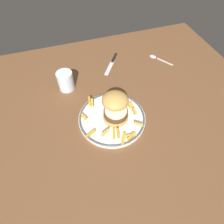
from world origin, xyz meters
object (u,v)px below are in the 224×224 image
(dinner_plate, at_px, (112,118))
(knife, at_px, (112,62))
(burger, at_px, (115,107))
(water_glass, at_px, (66,82))
(spoon, at_px, (156,57))

(dinner_plate, relative_size, knife, 1.67)
(knife, bearing_deg, burger, -106.29)
(water_glass, xyz_separation_m, spoon, (0.48, 0.08, -0.03))
(dinner_plate, distance_m, water_glass, 0.27)
(dinner_plate, xyz_separation_m, water_glass, (-0.14, 0.23, 0.03))
(water_glass, height_order, knife, water_glass)
(dinner_plate, height_order, burger, burger)
(dinner_plate, relative_size, burger, 1.88)
(spoon, bearing_deg, knife, 170.95)
(dinner_plate, bearing_deg, burger, 2.68)
(burger, relative_size, water_glass, 1.63)
(water_glass, height_order, spoon, water_glass)
(dinner_plate, height_order, knife, dinner_plate)
(burger, distance_m, spoon, 0.45)
(dinner_plate, bearing_deg, spoon, 42.04)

